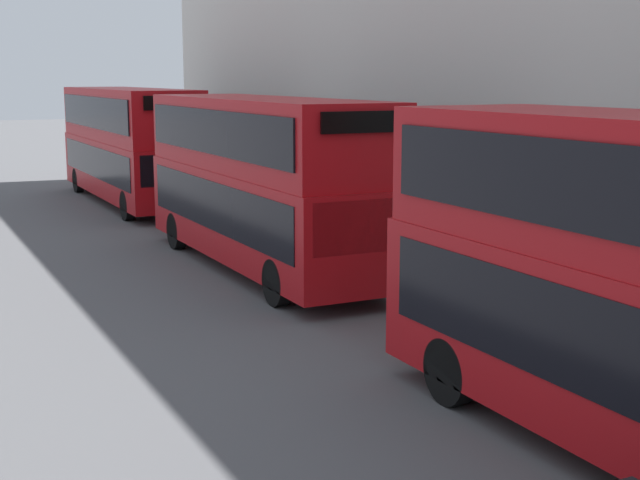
% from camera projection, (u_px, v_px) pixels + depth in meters
% --- Properties ---
extents(bus_second_in_queue, '(2.59, 10.16, 4.20)m').
position_uv_depth(bus_second_in_queue, '(262.00, 176.00, 21.68)').
color(bus_second_in_queue, '#A80F14').
rests_on(bus_second_in_queue, ground).
extents(bus_third_in_queue, '(2.59, 11.25, 4.26)m').
position_uv_depth(bus_third_in_queue, '(128.00, 140.00, 33.09)').
color(bus_third_in_queue, '#A80F14').
rests_on(bus_third_in_queue, ground).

